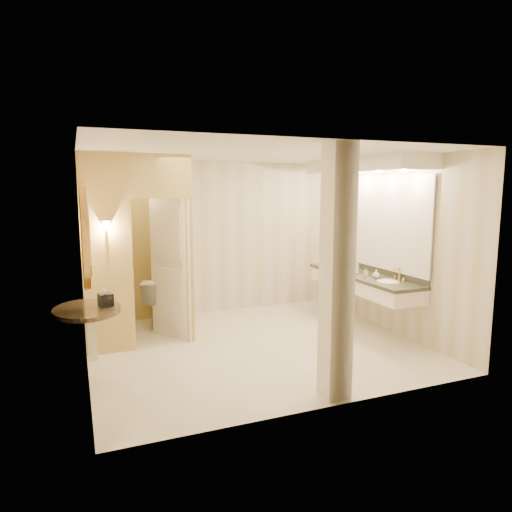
{
  "coord_description": "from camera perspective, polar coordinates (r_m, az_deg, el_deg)",
  "views": [
    {
      "loc": [
        -2.31,
        -5.83,
        2.24
      ],
      "look_at": [
        0.1,
        0.2,
        1.27
      ],
      "focal_mm": 32.0,
      "sensor_mm": 36.0,
      "label": 1
    }
  ],
  "objects": [
    {
      "name": "floor",
      "position": [
        6.66,
        -0.15,
        -11.15
      ],
      "size": [
        4.5,
        4.5,
        0.0
      ],
      "primitive_type": "plane",
      "color": "silver",
      "rests_on": "ground"
    },
    {
      "name": "ceiling",
      "position": [
        6.29,
        -0.16,
        12.7
      ],
      "size": [
        4.5,
        4.5,
        0.0
      ],
      "primitive_type": "plane",
      "rotation": [
        3.14,
        0.0,
        0.0
      ],
      "color": "silver",
      "rests_on": "wall_back"
    },
    {
      "name": "wall_back",
      "position": [
        8.21,
        -5.32,
        2.25
      ],
      "size": [
        4.5,
        0.02,
        2.7
      ],
      "primitive_type": "cube",
      "color": "beige",
      "rests_on": "floor"
    },
    {
      "name": "wall_front",
      "position": [
        4.56,
        9.16,
        -2.84
      ],
      "size": [
        4.5,
        0.02,
        2.7
      ],
      "primitive_type": "cube",
      "color": "beige",
      "rests_on": "floor"
    },
    {
      "name": "wall_left",
      "position": [
        5.9,
        -20.93,
        -0.73
      ],
      "size": [
        0.02,
        4.0,
        2.7
      ],
      "primitive_type": "cube",
      "color": "beige",
      "rests_on": "floor"
    },
    {
      "name": "wall_right",
      "position": [
        7.46,
        16.13,
        1.32
      ],
      "size": [
        0.02,
        4.0,
        2.7
      ],
      "primitive_type": "cube",
      "color": "beige",
      "rests_on": "floor"
    },
    {
      "name": "toilet_closet",
      "position": [
        6.95,
        -11.83,
        1.26
      ],
      "size": [
        1.5,
        1.55,
        2.7
      ],
      "color": "#CDC06B",
      "rests_on": "floor"
    },
    {
      "name": "wall_sconce",
      "position": [
        6.29,
        -18.23,
        3.45
      ],
      "size": [
        0.14,
        0.14,
        0.42
      ],
      "color": "gold",
      "rests_on": "toilet_closet"
    },
    {
      "name": "vanity",
      "position": [
        7.43,
        13.62,
        3.54
      ],
      "size": [
        0.75,
        2.52,
        2.09
      ],
      "color": "white",
      "rests_on": "floor"
    },
    {
      "name": "console_shelf",
      "position": [
        5.53,
        -20.46,
        -1.41
      ],
      "size": [
        0.93,
        0.93,
        1.92
      ],
      "color": "black",
      "rests_on": "floor"
    },
    {
      "name": "pillar",
      "position": [
        4.84,
        10.08,
        -2.21
      ],
      "size": [
        0.28,
        0.28,
        2.7
      ],
      "primitive_type": "cube",
      "color": "white",
      "rests_on": "floor"
    },
    {
      "name": "tissue_box",
      "position": [
        5.61,
        -18.28,
        -5.22
      ],
      "size": [
        0.18,
        0.18,
        0.15
      ],
      "primitive_type": "cube",
      "rotation": [
        0.0,
        0.0,
        0.25
      ],
      "color": "black",
      "rests_on": "console_shelf"
    },
    {
      "name": "toilet",
      "position": [
        7.63,
        -12.07,
        -5.58
      ],
      "size": [
        0.67,
        0.9,
        0.82
      ],
      "primitive_type": "imported",
      "rotation": [
        0.0,
        0.0,
        2.85
      ],
      "color": "white",
      "rests_on": "floor"
    },
    {
      "name": "soap_bottle_a",
      "position": [
        7.35,
        13.55,
        -1.97
      ],
      "size": [
        0.06,
        0.06,
        0.12
      ],
      "primitive_type": "imported",
      "rotation": [
        0.0,
        0.0,
        0.2
      ],
      "color": "beige",
      "rests_on": "vanity"
    },
    {
      "name": "soap_bottle_b",
      "position": [
        7.19,
        14.77,
        -2.19
      ],
      "size": [
        0.12,
        0.12,
        0.13
      ],
      "primitive_type": "imported",
      "rotation": [
        0.0,
        0.0,
        0.16
      ],
      "color": "silver",
      "rests_on": "vanity"
    },
    {
      "name": "soap_bottle_c",
      "position": [
        7.49,
        12.41,
        -1.31
      ],
      "size": [
        0.1,
        0.1,
        0.23
      ],
      "primitive_type": "imported",
      "rotation": [
        0.0,
        0.0,
        -0.12
      ],
      "color": "#C6B28C",
      "rests_on": "vanity"
    }
  ]
}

